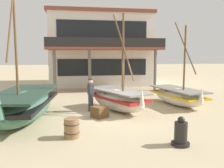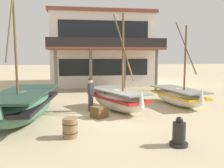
# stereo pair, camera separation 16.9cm
# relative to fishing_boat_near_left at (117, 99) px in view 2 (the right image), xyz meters

# --- Properties ---
(ground_plane) EXTENTS (120.00, 120.00, 0.00)m
(ground_plane) POSITION_rel_fishing_boat_near_left_xyz_m (-0.27, -0.95, -0.61)
(ground_plane) COLOR tan
(fishing_boat_near_left) EXTENTS (2.94, 4.14, 4.97)m
(fishing_boat_near_left) POSITION_rel_fishing_boat_near_left_xyz_m (0.00, 0.00, 0.00)
(fishing_boat_near_left) COLOR silver
(fishing_boat_near_left) RESTS_ON ground
(fishing_boat_centre_large) EXTENTS (2.68, 5.68, 7.94)m
(fishing_boat_centre_large) POSITION_rel_fishing_boat_near_left_xyz_m (-4.43, -1.17, 0.10)
(fishing_boat_centre_large) COLOR #427056
(fishing_boat_centre_large) RESTS_ON ground
(fishing_boat_far_right) EXTENTS (2.28, 4.13, 4.76)m
(fishing_boat_far_right) POSITION_rel_fishing_boat_near_left_xyz_m (3.72, 0.78, -0.07)
(fishing_boat_far_right) COLOR silver
(fishing_boat_far_right) RESTS_ON ground
(fisherman_by_hull) EXTENTS (0.32, 0.41, 1.68)m
(fisherman_by_hull) POSITION_rel_fishing_boat_near_left_xyz_m (-1.37, 0.13, 0.22)
(fisherman_by_hull) COLOR #33333D
(fisherman_by_hull) RESTS_ON ground
(capstan_winch) EXTENTS (0.59, 0.59, 0.95)m
(capstan_winch) POSITION_rel_fishing_boat_near_left_xyz_m (1.11, -5.06, -0.24)
(capstan_winch) COLOR black
(capstan_winch) RESTS_ON ground
(wooden_barrel) EXTENTS (0.56, 0.56, 0.70)m
(wooden_barrel) POSITION_rel_fishing_boat_near_left_xyz_m (-2.35, -3.78, -0.26)
(wooden_barrel) COLOR olive
(wooden_barrel) RESTS_ON ground
(cargo_crate) EXTENTS (0.87, 0.87, 0.52)m
(cargo_crate) POSITION_rel_fishing_boat_near_left_xyz_m (-1.06, -1.19, -0.35)
(cargo_crate) COLOR brown
(cargo_crate) RESTS_ON ground
(harbor_building_main) EXTENTS (9.65, 9.77, 6.88)m
(harbor_building_main) POSITION_rel_fishing_boat_near_left_xyz_m (0.36, 12.15, 2.83)
(harbor_building_main) COLOR white
(harbor_building_main) RESTS_ON ground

